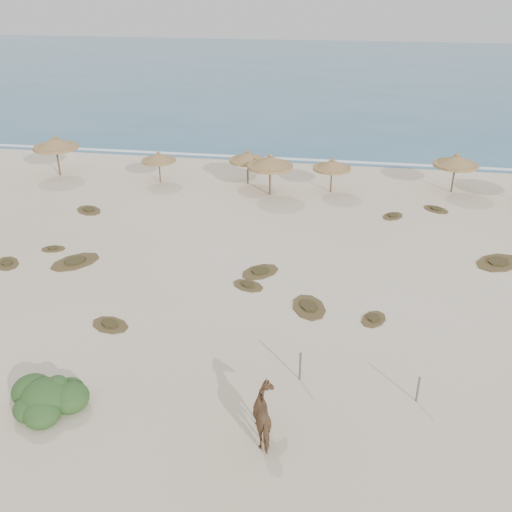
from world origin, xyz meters
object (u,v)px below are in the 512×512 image
object	(u,v)px
palapa_0	(55,144)
horse	(267,416)
palapa_1	(159,158)
bush	(47,398)

from	to	relation	value
palapa_0	horse	xyz separation A→B (m)	(20.17, -25.21, -1.65)
palapa_0	horse	bearing A→B (deg)	-51.34
palapa_1	bush	world-z (taller)	palapa_1
palapa_1	horse	distance (m)	27.63
horse	palapa_1	bearing A→B (deg)	-84.86
palapa_0	palapa_1	size ratio (longest dim) A/B	1.18
horse	bush	bearing A→B (deg)	-20.82
palapa_0	horse	distance (m)	32.33
bush	palapa_1	bearing A→B (deg)	98.88
palapa_1	horse	xyz separation A→B (m)	(11.89, -24.92, -1.03)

